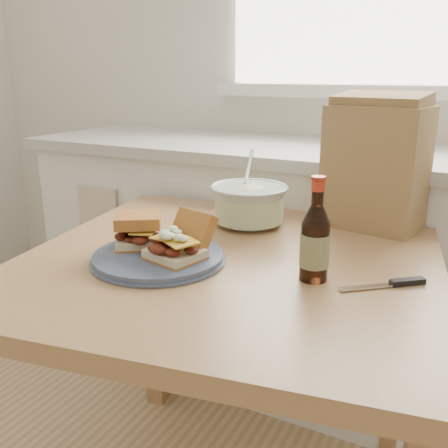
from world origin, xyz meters
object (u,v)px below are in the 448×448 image
at_px(plate, 158,257).
at_px(beer_bottle, 315,242).
at_px(coleslaw_bowl, 249,206).
at_px(dining_table, 231,300).
at_px(paper_bag, 375,168).

height_order(plate, beer_bottle, beer_bottle).
distance_m(coleslaw_bowl, beer_bottle, 0.40).
xyz_separation_m(dining_table, paper_bag, (0.24, 0.38, 0.28)).
xyz_separation_m(coleslaw_bowl, beer_bottle, (0.28, -0.29, 0.03)).
bearing_deg(coleslaw_bowl, dining_table, -75.37).
height_order(dining_table, plate, plate).
relative_size(dining_table, beer_bottle, 4.96).
xyz_separation_m(plate, paper_bag, (0.37, 0.49, 0.15)).
height_order(plate, coleslaw_bowl, coleslaw_bowl).
height_order(coleslaw_bowl, paper_bag, paper_bag).
distance_m(plate, coleslaw_bowl, 0.36).
relative_size(beer_bottle, paper_bag, 0.66).
bearing_deg(plate, beer_bottle, 9.76).
relative_size(coleslaw_bowl, beer_bottle, 0.99).
bearing_deg(dining_table, paper_bag, 48.62).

